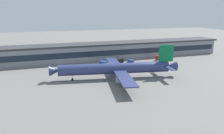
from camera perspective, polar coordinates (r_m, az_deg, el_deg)
The scene contains 7 objects.
ground_plane at distance 108.68m, azimuth 2.57°, elevation -3.11°, with size 600.00×600.00×0.00m, color slate.
terminal_building at distance 152.30m, azimuth -4.26°, elevation 4.10°, with size 195.45×17.18×11.51m.
airliner at distance 107.84m, azimuth 1.19°, elevation -0.39°, with size 63.45×54.86×16.36m.
crew_van at distance 143.12m, azimuth 2.07°, elevation 1.72°, with size 5.51×3.10×2.55m.
follow_me_car at distance 144.29m, azimuth 4.95°, elevation 1.63°, with size 3.78×4.77×1.85m.
stair_truck at distance 152.23m, azimuth 12.48°, elevation 2.35°, with size 5.79×6.07×3.55m.
pushback_tractor at distance 139.93m, azimuth -2.30°, elevation 1.26°, with size 4.85×5.43×1.75m.
Camera 1 is at (-39.02, -96.18, 32.20)m, focal length 34.88 mm.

